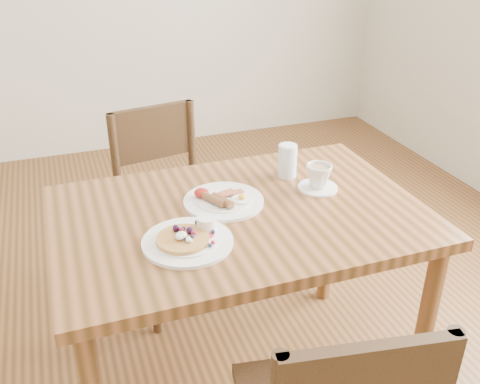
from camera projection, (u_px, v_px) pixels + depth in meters
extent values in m
plane|color=#523217|center=(240.00, 377.00, 2.09)|extent=(5.00, 5.00, 0.00)
cube|color=brown|center=(240.00, 216.00, 1.76)|extent=(1.20, 0.80, 0.04)
cylinder|color=brown|center=(424.00, 332.00, 1.81)|extent=(0.06, 0.06, 0.71)
cylinder|color=brown|center=(328.00, 232.00, 2.37)|extent=(0.06, 0.06, 0.71)
cylinder|color=brown|center=(78.00, 282.00, 2.05)|extent=(0.06, 0.06, 0.71)
cube|color=#3D2A16|center=(174.00, 213.00, 2.33)|extent=(0.49, 0.49, 0.04)
cylinder|color=#3D2A16|center=(154.00, 291.00, 2.23)|extent=(0.04, 0.04, 0.43)
cylinder|color=#3D2A16|center=(230.00, 266.00, 2.38)|extent=(0.04, 0.04, 0.43)
cylinder|color=#3D2A16|center=(126.00, 249.00, 2.50)|extent=(0.04, 0.04, 0.43)
cylinder|color=#3D2A16|center=(195.00, 230.00, 2.66)|extent=(0.04, 0.04, 0.43)
cylinder|color=#3D2A16|center=(192.00, 146.00, 2.45)|extent=(0.04, 0.04, 0.43)
cylinder|color=#3D2A16|center=(115.00, 162.00, 2.29)|extent=(0.04, 0.04, 0.43)
cube|color=#3D2A16|center=(152.00, 133.00, 2.34)|extent=(0.38, 0.09, 0.24)
cylinder|color=white|center=(188.00, 242.00, 1.57)|extent=(0.27, 0.27, 0.01)
cylinder|color=white|center=(187.00, 240.00, 1.57)|extent=(0.19, 0.19, 0.01)
cylinder|color=#B22D59|center=(203.00, 234.00, 1.59)|extent=(0.07, 0.07, 0.00)
cylinder|color=#C68C47|center=(183.00, 239.00, 1.56)|extent=(0.16, 0.16, 0.01)
ellipsoid|color=white|center=(181.00, 235.00, 1.54)|extent=(0.03, 0.03, 0.02)
ellipsoid|color=white|center=(189.00, 240.00, 1.53)|extent=(0.02, 0.02, 0.01)
cylinder|color=white|center=(207.00, 223.00, 1.61)|extent=(0.06, 0.06, 0.04)
cylinder|color=#591E07|center=(207.00, 219.00, 1.60)|extent=(0.05, 0.05, 0.00)
sphere|color=black|center=(191.00, 230.00, 1.57)|extent=(0.02, 0.02, 0.02)
sphere|color=#1E234C|center=(191.00, 228.00, 1.59)|extent=(0.01, 0.01, 0.01)
sphere|color=#1E234C|center=(185.00, 226.00, 1.60)|extent=(0.01, 0.01, 0.01)
sphere|color=#B21938|center=(181.00, 229.00, 1.58)|extent=(0.02, 0.02, 0.02)
sphere|color=black|center=(176.00, 230.00, 1.57)|extent=(0.02, 0.02, 0.02)
sphere|color=#1E234C|center=(173.00, 235.00, 1.55)|extent=(0.01, 0.01, 0.01)
sphere|color=black|center=(180.00, 234.00, 1.55)|extent=(0.02, 0.02, 0.02)
sphere|color=#1E234C|center=(184.00, 238.00, 1.54)|extent=(0.01, 0.01, 0.01)
sphere|color=#1E234C|center=(191.00, 238.00, 1.54)|extent=(0.01, 0.01, 0.01)
sphere|color=#B21938|center=(191.00, 233.00, 1.56)|extent=(0.02, 0.02, 0.02)
sphere|color=#1E234C|center=(214.00, 241.00, 1.55)|extent=(0.01, 0.01, 0.01)
sphere|color=#B21938|center=(214.00, 234.00, 1.58)|extent=(0.01, 0.01, 0.01)
sphere|color=black|center=(209.00, 226.00, 1.61)|extent=(0.02, 0.02, 0.02)
sphere|color=#1E234C|center=(198.00, 224.00, 1.63)|extent=(0.01, 0.01, 0.01)
cylinder|color=white|center=(224.00, 201.00, 1.79)|extent=(0.27, 0.27, 0.01)
cylinder|color=white|center=(224.00, 199.00, 1.79)|extent=(0.19, 0.19, 0.01)
cylinder|color=brown|center=(214.00, 200.00, 1.75)|extent=(0.06, 0.10, 0.03)
cylinder|color=brown|center=(222.00, 201.00, 1.75)|extent=(0.06, 0.10, 0.03)
cube|color=maroon|center=(224.00, 193.00, 1.81)|extent=(0.08, 0.04, 0.01)
cube|color=maroon|center=(232.00, 193.00, 1.81)|extent=(0.08, 0.03, 0.01)
cylinder|color=white|center=(242.00, 199.00, 1.78)|extent=(0.07, 0.07, 0.00)
ellipsoid|color=yellow|center=(242.00, 196.00, 1.77)|extent=(0.03, 0.03, 0.01)
ellipsoid|color=#A5190F|center=(201.00, 193.00, 1.80)|extent=(0.05, 0.05, 0.03)
cylinder|color=white|center=(318.00, 188.00, 1.88)|extent=(0.14, 0.14, 0.01)
imported|color=white|center=(319.00, 176.00, 1.86)|extent=(0.12, 0.12, 0.08)
cylinder|color=tan|center=(319.00, 168.00, 1.85)|extent=(0.07, 0.07, 0.00)
cylinder|color=silver|center=(287.00, 161.00, 1.95)|extent=(0.07, 0.07, 0.12)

